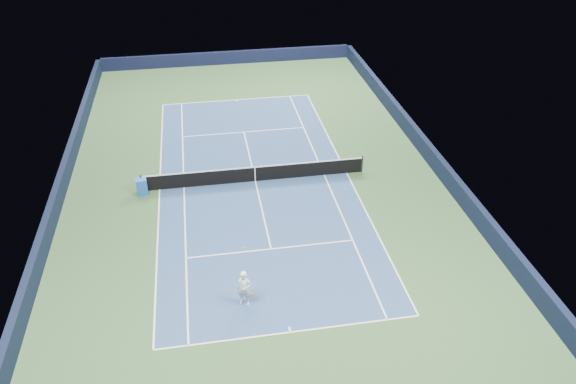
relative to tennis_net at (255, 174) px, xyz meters
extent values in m
plane|color=#2F4F2B|center=(0.00, 0.00, -0.50)|extent=(40.00, 40.00, 0.00)
cube|color=black|center=(0.00, 19.82, 0.05)|extent=(22.00, 0.35, 1.10)
cube|color=black|center=(10.82, 0.00, 0.05)|extent=(0.35, 40.00, 1.10)
cube|color=black|center=(-10.82, 0.00, 0.05)|extent=(0.35, 40.00, 1.10)
cube|color=navy|center=(0.00, 0.00, -0.50)|extent=(10.97, 23.77, 0.01)
cube|color=white|center=(0.00, 11.88, -0.50)|extent=(10.97, 0.08, 0.00)
cube|color=white|center=(0.00, -11.88, -0.50)|extent=(10.97, 0.08, 0.00)
cube|color=white|center=(5.49, 0.00, -0.50)|extent=(0.08, 23.77, 0.00)
cube|color=white|center=(-5.49, 0.00, -0.50)|extent=(0.08, 23.77, 0.00)
cube|color=white|center=(4.12, 0.00, -0.50)|extent=(0.08, 23.77, 0.00)
cube|color=white|center=(-4.12, 0.00, -0.50)|extent=(0.08, 23.77, 0.00)
cube|color=white|center=(0.00, 6.40, -0.50)|extent=(8.23, 0.08, 0.00)
cube|color=white|center=(0.00, -6.40, -0.50)|extent=(8.23, 0.08, 0.00)
cube|color=white|center=(0.00, 0.00, -0.50)|extent=(0.08, 12.80, 0.00)
cube|color=white|center=(0.00, 11.73, -0.50)|extent=(0.08, 0.30, 0.00)
cube|color=white|center=(0.00, -11.73, -0.50)|extent=(0.08, 0.30, 0.00)
cylinder|color=black|center=(-6.40, 0.00, 0.03)|extent=(0.10, 0.10, 1.07)
cylinder|color=black|center=(6.40, 0.00, 0.03)|extent=(0.10, 0.10, 1.07)
cube|color=black|center=(0.00, 0.00, -0.05)|extent=(12.80, 0.03, 0.91)
cube|color=white|center=(0.00, 0.00, 0.44)|extent=(12.80, 0.04, 0.06)
cube|color=white|center=(0.00, 0.00, -0.05)|extent=(0.05, 0.04, 0.91)
cube|color=blue|center=(-6.40, -0.24, -0.03)|extent=(0.66, 0.61, 0.95)
cube|color=white|center=(-6.11, -0.24, -0.05)|extent=(0.07, 0.42, 0.42)
imported|color=white|center=(-1.65, -9.91, 0.36)|extent=(0.73, 0.61, 1.72)
cylinder|color=#C68091|center=(-1.33, -9.96, 0.20)|extent=(0.03, 0.03, 0.28)
cylinder|color=black|center=(-1.33, -9.96, -0.04)|extent=(0.28, 0.02, 0.28)
cylinder|color=pink|center=(-1.33, -9.96, -0.04)|extent=(0.30, 0.03, 0.30)
sphere|color=#C5EA31|center=(-1.55, -8.91, 1.75)|extent=(0.07, 0.07, 0.07)
camera|label=1|loc=(-2.81, -27.71, 16.70)|focal=35.00mm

